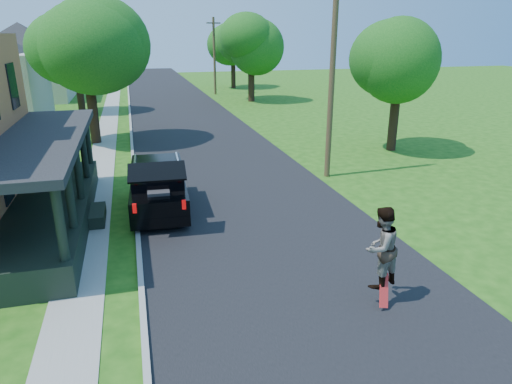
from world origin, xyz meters
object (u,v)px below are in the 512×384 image
object	(u,v)px
black_suv	(158,187)
utility_pole_near	(333,61)
skateboarder	(381,247)
tree_right_near	(399,61)

from	to	relation	value
black_suv	utility_pole_near	world-z (taller)	utility_pole_near
skateboarder	utility_pole_near	bearing A→B (deg)	-130.97
tree_right_near	utility_pole_near	bearing A→B (deg)	-145.81
tree_right_near	utility_pole_near	xyz separation A→B (m)	(-5.47, -3.71, 0.28)
black_suv	skateboarder	distance (m)	8.92
skateboarder	tree_right_near	bearing A→B (deg)	-145.92
black_suv	tree_right_near	distance (m)	15.01
utility_pole_near	skateboarder	bearing A→B (deg)	-112.76
black_suv	skateboarder	bearing A→B (deg)	-55.72
skateboarder	utility_pole_near	distance (m)	10.98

